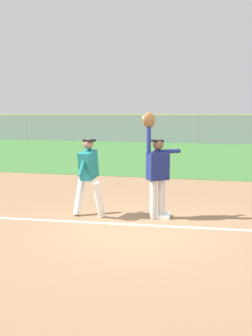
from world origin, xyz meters
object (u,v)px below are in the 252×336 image
(parked_car_white, at_px, (96,130))
(runner, at_px, (89,172))
(fielder, at_px, (157,167))
(baseball, at_px, (144,118))
(first_base, at_px, (161,215))
(parked_car_silver, at_px, (218,132))
(parked_car_blue, at_px, (153,131))

(parked_car_white, bearing_deg, runner, -67.75)
(fielder, distance_m, baseball, 1.10)
(fielder, relative_size, parked_car_white, 0.50)
(first_base, relative_size, parked_car_silver, 0.09)
(baseball, bearing_deg, parked_car_blue, 98.77)
(first_base, xyz_separation_m, baseball, (-0.40, 0.00, 2.13))
(runner, relative_size, parked_car_blue, 0.39)
(parked_car_white, bearing_deg, parked_car_silver, 6.61)
(parked_car_blue, distance_m, parked_car_silver, 5.38)
(first_base, height_order, fielder, fielder)
(fielder, xyz_separation_m, parked_car_white, (-9.27, 24.77, -0.45))
(parked_car_white, xyz_separation_m, parked_car_silver, (10.54, 0.32, 0.00))
(first_base, height_order, parked_car_silver, parked_car_silver)
(first_base, bearing_deg, parked_car_white, 110.80)
(runner, bearing_deg, parked_car_silver, 92.65)
(fielder, distance_m, runner, 1.49)
(fielder, distance_m, parked_car_white, 26.45)
(first_base, height_order, baseball, baseball)
(baseball, xyz_separation_m, parked_car_blue, (-3.78, 24.53, -1.49))
(baseball, distance_m, parked_car_blue, 24.87)
(runner, height_order, parked_car_white, runner)
(first_base, height_order, parked_car_blue, parked_car_blue)
(baseball, bearing_deg, first_base, -0.52)
(parked_car_white, height_order, parked_car_silver, same)
(parked_car_silver, bearing_deg, first_base, -94.73)
(parked_car_blue, bearing_deg, parked_car_white, 178.63)
(parked_car_blue, bearing_deg, baseball, -81.28)
(fielder, relative_size, parked_car_silver, 0.51)
(first_base, relative_size, parked_car_white, 0.08)
(first_base, bearing_deg, runner, -169.26)
(runner, bearing_deg, parked_car_blue, 104.87)
(first_base, distance_m, fielder, 1.09)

